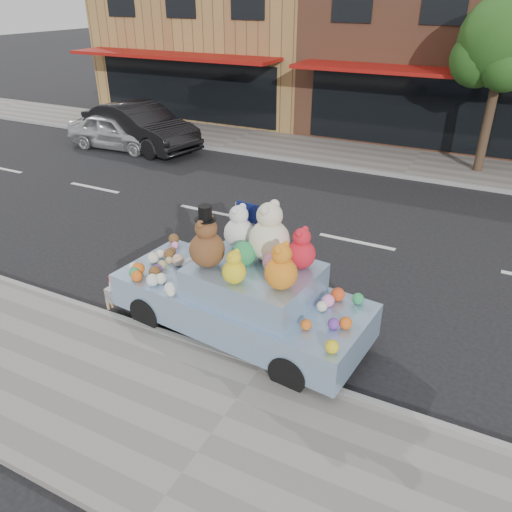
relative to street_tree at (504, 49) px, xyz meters
The scene contains 11 objects.
ground 7.79m from the street_tree, 107.20° to the right, with size 120.00×120.00×0.00m, color black.
near_sidewalk 13.70m from the street_tree, 98.83° to the right, with size 60.00×3.00×0.12m, color gray.
far_sidewalk 4.16m from the street_tree, behind, with size 60.00×3.00×0.12m, color gray.
near_kerb 12.28m from the street_tree, 99.96° to the right, with size 60.00×0.12×0.13m, color gray.
far_kerb 4.44m from the street_tree, 142.59° to the right, with size 60.00×0.12×0.13m, color gray.
storefront_left 13.19m from the street_tree, 155.73° to the left, with size 10.00×9.80×7.30m.
storefront_mid 5.79m from the street_tree, 110.50° to the left, with size 10.00×9.80×7.30m.
street_tree is the anchor object (origin of this frame).
car_silver 12.92m from the street_tree, 166.57° to the right, with size 1.50×3.72×1.27m, color silver.
car_dark 12.07m from the street_tree, 167.76° to the right, with size 1.71×4.89×1.61m, color black.
art_car 11.51m from the street_tree, 104.44° to the right, with size 4.64×2.21×2.36m.
Camera 1 is at (2.59, -10.35, 5.18)m, focal length 35.00 mm.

